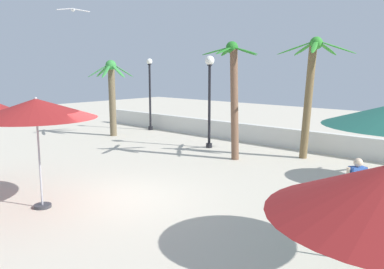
# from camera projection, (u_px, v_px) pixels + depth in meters

# --- Properties ---
(ground_plane) EXTENTS (56.00, 56.00, 0.00)m
(ground_plane) POSITION_uv_depth(u_px,v_px,m) (109.00, 200.00, 10.90)
(ground_plane) COLOR beige
(boundary_wall) EXTENTS (25.20, 0.30, 0.89)m
(boundary_wall) POSITION_uv_depth(u_px,v_px,m) (286.00, 138.00, 18.00)
(boundary_wall) COLOR silver
(boundary_wall) RESTS_ON ground_plane
(patio_umbrella_2) EXTENTS (3.00, 3.00, 2.88)m
(patio_umbrella_2) POSITION_uv_depth(u_px,v_px,m) (36.00, 109.00, 9.88)
(patio_umbrella_2) COLOR #333338
(patio_umbrella_2) RESTS_ON ground_plane
(palm_tree_0) EXTENTS (2.21, 2.29, 4.61)m
(palm_tree_0) POSITION_uv_depth(u_px,v_px,m) (234.00, 87.00, 15.36)
(palm_tree_0) COLOR brown
(palm_tree_0) RESTS_ON ground_plane
(palm_tree_1) EXTENTS (2.83, 2.90, 4.77)m
(palm_tree_1) POSITION_uv_depth(u_px,v_px,m) (311.00, 84.00, 15.37)
(palm_tree_1) COLOR brown
(palm_tree_1) RESTS_ON ground_plane
(palm_tree_3) EXTENTS (2.49, 2.38, 4.01)m
(palm_tree_3) POSITION_uv_depth(u_px,v_px,m) (112.00, 89.00, 20.85)
(palm_tree_3) COLOR brown
(palm_tree_3) RESTS_ON ground_plane
(lamp_post_0) EXTENTS (0.33, 0.33, 4.13)m
(lamp_post_0) POSITION_uv_depth(u_px,v_px,m) (150.00, 89.00, 22.83)
(lamp_post_0) COLOR black
(lamp_post_0) RESTS_ON ground_plane
(lamp_post_1) EXTENTS (0.42, 0.42, 4.13)m
(lamp_post_1) POSITION_uv_depth(u_px,v_px,m) (210.00, 87.00, 17.61)
(lamp_post_1) COLOR black
(lamp_post_1) RESTS_ON ground_plane
(guest_0) EXTENTS (0.41, 0.46, 1.52)m
(guest_0) POSITION_uv_depth(u_px,v_px,m) (357.00, 184.00, 9.28)
(guest_0) COLOR silver
(guest_0) RESTS_ON ground_plane
(seagull_1) EXTENTS (0.51, 1.38, 0.14)m
(seagull_1) POSITION_uv_depth(u_px,v_px,m) (73.00, 10.00, 16.73)
(seagull_1) COLOR white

